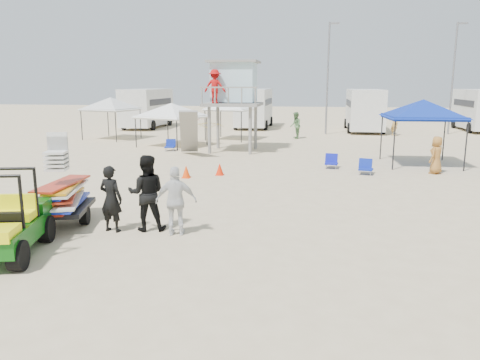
% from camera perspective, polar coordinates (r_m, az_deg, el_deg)
% --- Properties ---
extents(ground, '(140.00, 140.00, 0.00)m').
position_cam_1_polar(ground, '(9.46, -6.08, -11.30)').
color(ground, beige).
rests_on(ground, ground).
extents(utility_cart, '(1.77, 2.66, 1.85)m').
position_cam_1_polar(utility_cart, '(11.25, -26.90, -4.15)').
color(utility_cart, '#0C4E0E').
rests_on(utility_cart, ground).
extents(surf_trailer, '(1.71, 2.50, 2.17)m').
position_cam_1_polar(surf_trailer, '(13.13, -20.93, -1.43)').
color(surf_trailer, black).
rests_on(surf_trailer, ground).
extents(man_left, '(0.68, 0.51, 1.69)m').
position_cam_1_polar(man_left, '(12.18, -15.46, -2.22)').
color(man_left, black).
rests_on(man_left, ground).
extents(man_mid, '(1.10, 0.95, 1.94)m').
position_cam_1_polar(man_mid, '(12.05, -11.32, -1.56)').
color(man_mid, black).
rests_on(man_mid, ground).
extents(man_right, '(1.07, 0.61, 1.72)m').
position_cam_1_polar(man_right, '(11.58, -7.78, -2.56)').
color(man_right, silver).
rests_on(man_right, ground).
extents(lifeguard_tower, '(3.01, 3.01, 4.80)m').
position_cam_1_polar(lifeguard_tower, '(26.04, -0.99, 11.42)').
color(lifeguard_tower, gray).
rests_on(lifeguard_tower, ground).
extents(canopy_blue, '(3.30, 3.30, 3.40)m').
position_cam_1_polar(canopy_blue, '(22.95, 21.46, 8.77)').
color(canopy_blue, black).
rests_on(canopy_blue, ground).
extents(canopy_white_a, '(4.06, 4.06, 2.97)m').
position_cam_1_polar(canopy_white_a, '(28.27, -8.38, 8.97)').
color(canopy_white_a, black).
rests_on(canopy_white_a, ground).
extents(canopy_white_b, '(3.50, 3.50, 3.20)m').
position_cam_1_polar(canopy_white_b, '(32.96, -15.53, 9.43)').
color(canopy_white_b, black).
rests_on(canopy_white_b, ground).
extents(canopy_white_c, '(3.20, 3.20, 3.23)m').
position_cam_1_polar(canopy_white_c, '(31.40, -1.18, 9.83)').
color(canopy_white_c, black).
rests_on(canopy_white_c, ground).
extents(umbrella_a, '(2.40, 2.42, 1.68)m').
position_cam_1_polar(umbrella_a, '(30.76, -5.79, 6.29)').
color(umbrella_a, '#B6131B').
rests_on(umbrella_a, ground).
extents(umbrella_b, '(2.53, 2.53, 1.64)m').
position_cam_1_polar(umbrella_b, '(26.35, -3.81, 5.39)').
color(umbrella_b, gold).
rests_on(umbrella_b, ground).
extents(cone_near, '(0.34, 0.34, 0.50)m').
position_cam_1_polar(cone_near, '(19.19, -2.50, 1.34)').
color(cone_near, '#F42707').
rests_on(cone_near, ground).
extents(cone_far, '(0.34, 0.34, 0.50)m').
position_cam_1_polar(cone_far, '(18.74, -6.58, 1.02)').
color(cone_far, '#FF3F08').
rests_on(cone_far, ground).
extents(beach_chair_a, '(0.61, 0.66, 0.64)m').
position_cam_1_polar(beach_chair_a, '(26.56, -8.51, 4.23)').
color(beach_chair_a, '#0D2497').
rests_on(beach_chair_a, ground).
extents(beach_chair_b, '(0.65, 0.70, 0.64)m').
position_cam_1_polar(beach_chair_b, '(20.05, 15.06, 1.58)').
color(beach_chair_b, '#0E239A').
rests_on(beach_chair_b, ground).
extents(beach_chair_c, '(0.60, 0.65, 0.64)m').
position_cam_1_polar(beach_chair_c, '(21.16, 11.08, 2.27)').
color(beach_chair_c, '#0F17A8').
rests_on(beach_chair_c, ground).
extents(rv_far_left, '(2.64, 6.80, 3.25)m').
position_cam_1_polar(rv_far_left, '(41.03, -11.28, 8.80)').
color(rv_far_left, silver).
rests_on(rv_far_left, ground).
extents(rv_mid_left, '(2.65, 6.50, 3.25)m').
position_cam_1_polar(rv_mid_left, '(40.28, 1.72, 8.96)').
color(rv_mid_left, silver).
rests_on(rv_mid_left, ground).
extents(rv_mid_right, '(2.64, 7.00, 3.25)m').
position_cam_1_polar(rv_mid_right, '(38.59, 14.92, 8.47)').
color(rv_mid_right, silver).
rests_on(rv_mid_right, ground).
extents(rv_far_right, '(2.64, 6.60, 3.25)m').
position_cam_1_polar(rv_far_right, '(41.87, 27.19, 7.80)').
color(rv_far_right, silver).
rests_on(rv_far_right, ground).
extents(light_pole_left, '(0.14, 0.14, 8.00)m').
position_cam_1_polar(light_pole_left, '(35.39, 10.63, 11.97)').
color(light_pole_left, slate).
rests_on(light_pole_left, ground).
extents(light_pole_right, '(0.14, 0.14, 8.00)m').
position_cam_1_polar(light_pole_right, '(38.12, 24.50, 11.10)').
color(light_pole_right, slate).
rests_on(light_pole_right, ground).
extents(distant_beachgoers, '(7.68, 15.79, 1.81)m').
position_cam_1_polar(distant_beachgoers, '(29.75, 12.91, 5.93)').
color(distant_beachgoers, '#BC8D46').
rests_on(distant_beachgoers, ground).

